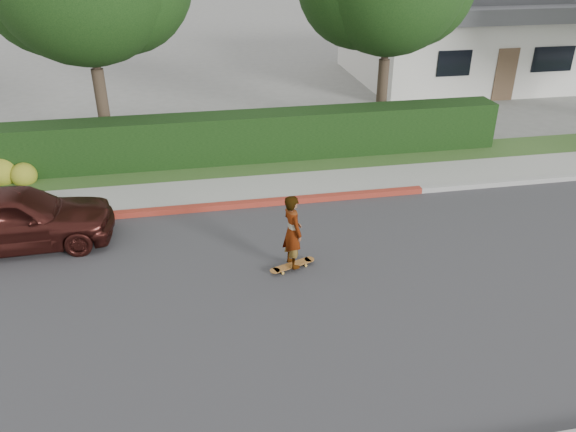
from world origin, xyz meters
name	(u,v)px	position (x,y,z in m)	size (l,w,h in m)	color
ground	(453,280)	(0.00, 0.00, 0.00)	(120.00, 120.00, 0.00)	slate
road	(453,280)	(0.00, 0.00, 0.01)	(60.00, 8.00, 0.01)	#2D2D30
curb_far	(385,193)	(0.00, 4.10, 0.07)	(60.00, 0.20, 0.15)	#9E9E99
curb_red_section	(197,208)	(-5.00, 4.10, 0.08)	(12.00, 0.21, 0.15)	maroon
sidewalk_far	(374,180)	(0.00, 5.00, 0.06)	(60.00, 1.60, 0.12)	gray
planting_strip	(358,160)	(0.00, 6.60, 0.05)	(60.00, 1.60, 0.10)	#2D4C1E
hedge	(257,137)	(-3.00, 7.20, 0.75)	(15.00, 1.00, 1.50)	black
flowering_shrub	(9,173)	(-10.01, 6.74, 0.33)	(1.40, 1.00, 0.90)	#2D4C19
house	(468,31)	(8.00, 16.00, 2.10)	(10.60, 8.60, 4.30)	beige
skateboard	(292,265)	(-3.14, 1.01, 0.09)	(1.06, 0.56, 0.10)	gold
skateboarder	(293,231)	(-3.14, 1.01, 0.90)	(0.58, 0.38, 1.59)	white
car_maroon	(15,218)	(-8.95, 3.09, 0.71)	(1.68, 4.17, 1.42)	#3C1713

